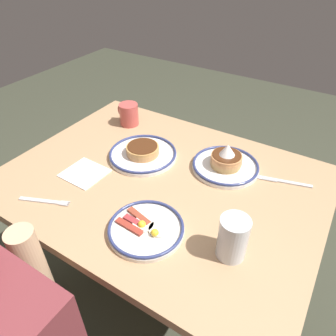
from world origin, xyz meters
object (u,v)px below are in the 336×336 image
Objects in this scene: plate_far_companion at (146,228)px; paper_napkin at (85,173)px; fork_near at (45,201)px; coffee_mug at (129,114)px; drinking_glass at (233,240)px; plate_near_main at (226,163)px; plate_center_pancakes at (143,153)px; butter_knife at (282,181)px.

plate_far_companion reaches higher than paper_napkin.
plate_far_companion is 0.37m from fork_near.
drinking_glass is at bearing 147.58° from coffee_mug.
drinking_glass is at bearing 115.51° from plate_near_main.
plate_center_pancakes is 0.40m from plate_far_companion.
plate_near_main reaches higher than plate_center_pancakes.
coffee_mug is 0.83m from drinking_glass.
paper_napkin is at bearing 35.25° from plate_near_main.
coffee_mug is (0.45, -0.50, 0.04)m from plate_far_companion.
paper_napkin is (0.12, 0.21, -0.02)m from plate_center_pancakes.
drinking_glass reaches higher than plate_near_main.
fork_near is at bearing 12.23° from drinking_glass.
plate_near_main reaches higher than butter_knife.
paper_napkin is at bearing -91.64° from fork_near.
drinking_glass is at bearing -166.95° from plate_far_companion.
coffee_mug reaches higher than plate_far_companion.
paper_napkin is at bearing 59.13° from plate_center_pancakes.
fork_near is (0.37, 0.08, -0.01)m from plate_far_companion.
paper_napkin is 0.72× the size of butter_knife.
plate_far_companion is at bearing 163.11° from paper_napkin.
plate_far_companion is at bearing 13.05° from drinking_glass.
coffee_mug is (0.53, -0.08, 0.03)m from plate_near_main.
plate_center_pancakes is at bearing 14.69° from butter_knife.
butter_knife is at bearing 176.24° from coffee_mug.
plate_center_pancakes is 0.28m from coffee_mug.
plate_far_companion is at bearing 57.73° from butter_knife.
plate_center_pancakes reaches higher than fork_near.
plate_center_pancakes is 1.17× the size of plate_far_companion.
drinking_glass is 0.78× the size of fork_near.
drinking_glass is (-0.17, 0.36, 0.04)m from plate_near_main.
paper_napkin is at bearing 27.99° from butter_knife.
coffee_mug is 0.70× the size of fork_near.
drinking_glass reaches higher than fork_near.
paper_napkin is at bearing -16.89° from plate_far_companion.
fork_near is (0.44, 0.50, -0.02)m from plate_near_main.
plate_center_pancakes is 0.24m from paper_napkin.
plate_near_main is 1.09× the size of plate_far_companion.
plate_center_pancakes is 0.41m from fork_near.
plate_far_companion is at bearing 131.84° from coffee_mug.
plate_near_main is 0.93× the size of plate_center_pancakes.
plate_near_main reaches higher than fork_near.
plate_near_main is 2.11× the size of coffee_mug.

